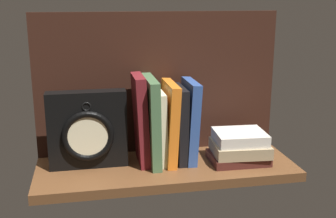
{
  "coord_description": "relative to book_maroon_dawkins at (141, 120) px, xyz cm",
  "views": [
    {
      "loc": [
        -20.22,
        -105.95,
        44.39
      ],
      "look_at": [
        1.09,
        2.97,
        14.73
      ],
      "focal_mm": 45.54,
      "sensor_mm": 36.0,
      "label": 1
    }
  ],
  "objects": [
    {
      "name": "ground_plane",
      "position": [
        6.39,
        -2.97,
        -13.36
      ],
      "size": [
        69.32,
        25.23,
        2.5
      ],
      "primitive_type": "cube",
      "color": "brown"
    },
    {
      "name": "back_panel",
      "position": [
        6.39,
        9.04,
        7.98
      ],
      "size": [
        69.32,
        1.2,
        40.18
      ],
      "primitive_type": "cube",
      "color": "black",
      "rests_on": "ground_plane"
    },
    {
      "name": "book_maroon_dawkins",
      "position": [
        0.0,
        0.0,
        0.0
      ],
      "size": [
        3.78,
        12.11,
        24.32
      ],
      "primitive_type": "cube",
      "rotation": [
        0.0,
        -0.05,
        0.0
      ],
      "color": "maroon",
      "rests_on": "ground_plane"
    },
    {
      "name": "book_green_romantic",
      "position": [
        2.93,
        0.0,
        -0.42
      ],
      "size": [
        2.97,
        16.89,
        23.42
      ],
      "primitive_type": "cube",
      "rotation": [
        0.0,
        -0.02,
        0.0
      ],
      "color": "#476B44",
      "rests_on": "ground_plane"
    },
    {
      "name": "book_cream_twain",
      "position": [
        5.36,
        0.0,
        -2.21
      ],
      "size": [
        2.07,
        12.64,
        19.84
      ],
      "primitive_type": "cube",
      "rotation": [
        0.0,
        -0.02,
        0.0
      ],
      "color": "beige",
      "rests_on": "ground_plane"
    },
    {
      "name": "book_orange_pandolfini",
      "position": [
        7.78,
        0.0,
        -1.18
      ],
      "size": [
        3.63,
        15.24,
        21.97
      ],
      "primitive_type": "cube",
      "rotation": [
        0.0,
        0.05,
        0.0
      ],
      "color": "orange",
      "rests_on": "ground_plane"
    },
    {
      "name": "book_black_skeptic",
      "position": [
        10.59,
        0.0,
        -1.77
      ],
      "size": [
        2.65,
        13.12,
        20.71
      ],
      "primitive_type": "cube",
      "rotation": [
        0.0,
        0.01,
        0.0
      ],
      "color": "black",
      "rests_on": "ground_plane"
    },
    {
      "name": "book_blue_modern",
      "position": [
        13.41,
        0.0,
        -1.03
      ],
      "size": [
        3.64,
        13.65,
        22.27
      ],
      "primitive_type": "cube",
      "rotation": [
        0.0,
        0.05,
        0.0
      ],
      "color": "#2D4C8E",
      "rests_on": "ground_plane"
    },
    {
      "name": "framed_clock",
      "position": [
        -14.13,
        -0.55,
        -1.97
      ],
      "size": [
        20.57,
        5.79,
        20.57
      ],
      "color": "black",
      "rests_on": "ground_plane"
    },
    {
      "name": "book_stack_side",
      "position": [
        26.57,
        -4.51,
        -8.01
      ],
      "size": [
        16.23,
        13.74,
        8.46
      ],
      "color": "#471E19",
      "rests_on": "ground_plane"
    }
  ]
}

